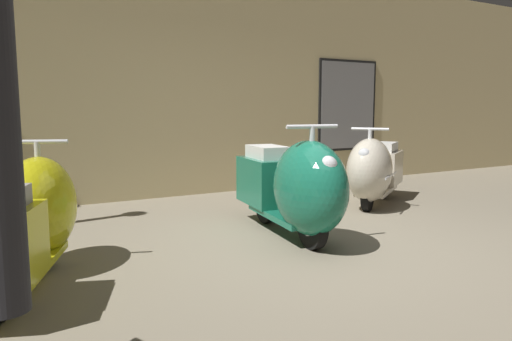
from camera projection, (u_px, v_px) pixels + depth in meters
The scene contains 5 objects.
ground_plane at pixel (338, 254), 4.18m from camera, with size 60.00×60.00×0.00m, color gray.
showroom_back_wall at pixel (181, 78), 6.88m from camera, with size 18.00×0.63×3.40m.
scooter_0 at pixel (29, 219), 3.46m from camera, with size 1.03×1.74×1.02m.
scooter_1 at pixel (295, 187), 4.61m from camera, with size 0.76×1.89×1.12m.
scooter_2 at pixel (374, 170), 6.20m from camera, with size 1.66×1.36×1.03m.
Camera 1 is at (-2.60, -3.18, 1.26)m, focal length 33.66 mm.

